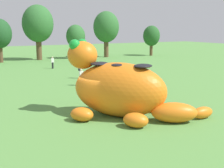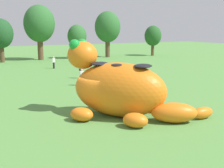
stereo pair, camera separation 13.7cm
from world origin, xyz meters
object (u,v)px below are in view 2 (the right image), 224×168
object	(u,v)px
giant_inflatable_creature	(120,89)
spectator_far_side	(100,78)
spectator_by_cars	(81,71)
spectator_wandering	(106,72)
spectator_mid_field	(54,63)
spectator_near_inflatable	(82,77)

from	to	relation	value
giant_inflatable_creature	spectator_far_side	bearing A→B (deg)	72.08
spectator_by_cars	spectator_wandering	bearing A→B (deg)	-42.63
spectator_mid_field	spectator_far_side	distance (m)	15.19
giant_inflatable_creature	spectator_near_inflatable	size ratio (longest dim) A/B	5.08
spectator_near_inflatable	spectator_far_side	size ratio (longest dim) A/B	1.00
giant_inflatable_creature	spectator_wandering	xyz separation A→B (m)	(5.47, 12.80, -0.97)
spectator_far_side	giant_inflatable_creature	bearing A→B (deg)	-107.92
spectator_wandering	spectator_far_side	distance (m)	4.34
spectator_wandering	spectator_far_side	world-z (taller)	same
spectator_by_cars	spectator_far_side	world-z (taller)	same
giant_inflatable_creature	spectator_far_side	world-z (taller)	giant_inflatable_creature
spectator_by_cars	spectator_far_side	xyz separation A→B (m)	(-0.31, -5.56, 0.00)
spectator_near_inflatable	spectator_mid_field	xyz separation A→B (m)	(1.31, 13.70, 0.00)
giant_inflatable_creature	spectator_near_inflatable	bearing A→B (deg)	80.73
spectator_near_inflatable	spectator_wandering	world-z (taller)	same
spectator_mid_field	spectator_wandering	size ratio (longest dim) A/B	1.00
spectator_mid_field	spectator_by_cars	bearing A→B (deg)	-88.57
spectator_near_inflatable	spectator_mid_field	size ratio (longest dim) A/B	1.00
spectator_mid_field	spectator_wandering	bearing A→B (deg)	-78.31
spectator_wandering	spectator_far_side	xyz separation A→B (m)	(-2.48, -3.57, 0.00)
spectator_near_inflatable	spectator_by_cars	world-z (taller)	same
spectator_near_inflatable	spectator_wandering	distance (m)	4.25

